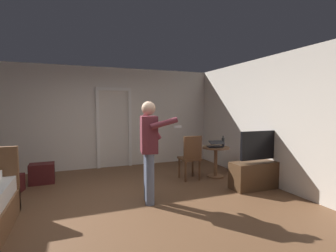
# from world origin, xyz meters

# --- Properties ---
(ground_plane) EXTENTS (7.02, 7.02, 0.00)m
(ground_plane) POSITION_xyz_m (0.00, 0.00, 0.00)
(ground_plane) COLOR brown
(wall_back) EXTENTS (6.62, 0.12, 2.66)m
(wall_back) POSITION_xyz_m (0.00, 2.94, 1.33)
(wall_back) COLOR silver
(wall_back) RESTS_ON ground_plane
(wall_right) EXTENTS (0.12, 6.00, 2.66)m
(wall_right) POSITION_xyz_m (3.25, 0.00, 1.33)
(wall_right) COLOR silver
(wall_right) RESTS_ON ground_plane
(doorway_frame) EXTENTS (0.93, 0.08, 2.13)m
(doorway_frame) POSITION_xyz_m (0.45, 2.86, 1.22)
(doorway_frame) COLOR white
(doorway_frame) RESTS_ON ground_plane
(tv_flatscreen) EXTENTS (1.25, 0.40, 1.15)m
(tv_flatscreen) POSITION_xyz_m (2.89, 0.05, 0.33)
(tv_flatscreen) COLOR #4C331E
(tv_flatscreen) RESTS_ON ground_plane
(side_table) EXTENTS (0.62, 0.62, 0.70)m
(side_table) POSITION_xyz_m (2.47, 1.03, 0.47)
(side_table) COLOR brown
(side_table) RESTS_ON ground_plane
(laptop) EXTENTS (0.39, 0.39, 0.15)m
(laptop) POSITION_xyz_m (2.43, 0.98, 0.75)
(laptop) COLOR black
(laptop) RESTS_ON side_table
(bottle_on_table) EXTENTS (0.06, 0.06, 0.26)m
(bottle_on_table) POSITION_xyz_m (2.61, 0.95, 0.81)
(bottle_on_table) COLOR #2C2E2A
(bottle_on_table) RESTS_ON side_table
(wooden_chair) EXTENTS (0.43, 0.43, 0.99)m
(wooden_chair) POSITION_xyz_m (1.82, 1.01, 0.54)
(wooden_chair) COLOR brown
(wooden_chair) RESTS_ON ground_plane
(person_blue_shirt) EXTENTS (0.61, 0.65, 1.71)m
(person_blue_shirt) POSITION_xyz_m (0.59, 0.11, 0.99)
(person_blue_shirt) COLOR slate
(person_blue_shirt) RESTS_ON ground_plane
(suitcase_dark) EXTENTS (0.50, 0.35, 0.42)m
(suitcase_dark) POSITION_xyz_m (-1.23, 1.94, 0.21)
(suitcase_dark) COLOR #4C1919
(suitcase_dark) RESTS_ON ground_plane
(suitcase_small) EXTENTS (0.58, 0.45, 0.34)m
(suitcase_small) POSITION_xyz_m (-1.79, 1.53, 0.17)
(suitcase_small) COLOR #4C1919
(suitcase_small) RESTS_ON ground_plane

